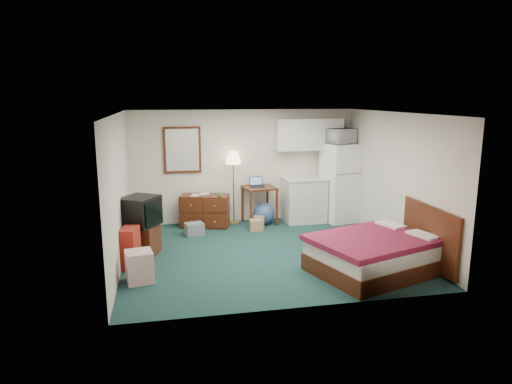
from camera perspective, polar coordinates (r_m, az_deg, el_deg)
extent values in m
cube|color=black|center=(8.37, 1.20, -7.55)|extent=(5.00, 4.50, 0.01)
cube|color=silver|center=(7.90, 1.28, 9.82)|extent=(5.00, 4.50, 0.01)
cube|color=silver|center=(10.21, -1.54, 3.25)|extent=(5.00, 0.01, 2.50)
cube|color=silver|center=(5.92, 6.03, -3.20)|extent=(5.00, 0.01, 2.50)
cube|color=silver|center=(7.89, -16.78, 0.16)|extent=(0.01, 4.50, 2.50)
cube|color=silver|center=(8.92, 17.11, 1.45)|extent=(0.01, 4.50, 2.50)
sphere|color=#2E4C80|center=(10.09, 0.98, -2.71)|extent=(0.56, 0.56, 0.48)
imported|color=white|center=(10.30, 10.62, 7.10)|extent=(0.69, 0.57, 0.41)
imported|color=tan|center=(9.82, -8.08, 0.24)|extent=(0.18, 0.08, 0.24)
imported|color=tan|center=(9.89, -6.96, 0.37)|extent=(0.18, 0.03, 0.25)
imported|color=#4F8E36|center=(9.65, -4.58, -0.25)|extent=(0.14, 0.13, 0.12)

